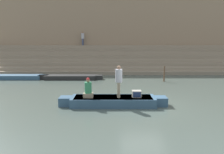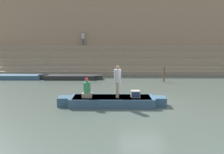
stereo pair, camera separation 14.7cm
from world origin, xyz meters
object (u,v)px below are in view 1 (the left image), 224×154
(person_standing, at_px, (118,79))
(tv_set, at_px, (136,94))
(mooring_post, at_px, (163,74))
(person_rowing, at_px, (87,90))
(rowboat_main, at_px, (112,101))
(moored_boat_shore, at_px, (69,77))
(person_on_steps, at_px, (82,37))
(moored_boat_distant, at_px, (15,77))

(person_standing, relative_size, tv_set, 3.50)
(tv_set, xyz_separation_m, mooring_post, (3.14, 6.91, 0.00))
(person_rowing, bearing_deg, rowboat_main, 1.51)
(rowboat_main, distance_m, tv_set, 1.35)
(moored_boat_shore, bearing_deg, tv_set, -60.74)
(rowboat_main, xyz_separation_m, person_standing, (0.31, -0.06, 1.22))
(mooring_post, distance_m, person_on_steps, 12.16)
(tv_set, height_order, moored_boat_shore, tv_set)
(tv_set, bearing_deg, moored_boat_shore, 128.45)
(person_standing, bearing_deg, person_on_steps, 88.50)
(person_standing, height_order, person_on_steps, person_on_steps)
(rowboat_main, height_order, moored_boat_shore, rowboat_main)
(person_standing, distance_m, moored_boat_distant, 12.30)
(rowboat_main, xyz_separation_m, moored_boat_distant, (-8.82, 8.08, -0.06))
(moored_boat_shore, xyz_separation_m, mooring_post, (8.28, -1.10, 0.47))
(person_rowing, bearing_deg, moored_boat_shore, 104.38)
(person_rowing, height_order, moored_boat_distant, person_rowing)
(tv_set, xyz_separation_m, moored_boat_distant, (-10.10, 8.11, -0.46))
(person_rowing, height_order, mooring_post, person_rowing)
(moored_boat_distant, xyz_separation_m, mooring_post, (13.24, -1.20, 0.47))
(tv_set, height_order, person_on_steps, person_on_steps)
(moored_boat_distant, xyz_separation_m, person_on_steps, (5.19, 7.34, 3.61))
(tv_set, bearing_deg, person_on_steps, 113.41)
(person_standing, bearing_deg, person_rowing, 165.58)
(rowboat_main, height_order, tv_set, tv_set)
(moored_boat_shore, height_order, person_on_steps, person_on_steps)
(rowboat_main, height_order, person_standing, person_standing)
(mooring_post, bearing_deg, moored_boat_distant, 174.81)
(mooring_post, xyz_separation_m, person_on_steps, (-8.06, 8.54, 3.14))
(rowboat_main, relative_size, moored_boat_distant, 1.02)
(person_rowing, height_order, moored_boat_shore, person_rowing)
(moored_boat_shore, distance_m, moored_boat_distant, 4.96)
(person_rowing, distance_m, moored_boat_shore, 8.50)
(mooring_post, bearing_deg, tv_set, -114.44)
(person_rowing, height_order, tv_set, person_rowing)
(rowboat_main, xyz_separation_m, mooring_post, (4.43, 6.88, 0.41))
(moored_boat_shore, height_order, mooring_post, mooring_post)
(rowboat_main, xyz_separation_m, person_rowing, (-1.35, -0.10, 0.66))
(moored_boat_distant, bearing_deg, moored_boat_shore, -0.13)
(moored_boat_shore, xyz_separation_m, moored_boat_distant, (-4.96, 0.10, 0.00))
(tv_set, distance_m, moored_boat_shore, 9.54)
(moored_boat_shore, relative_size, moored_boat_distant, 1.01)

